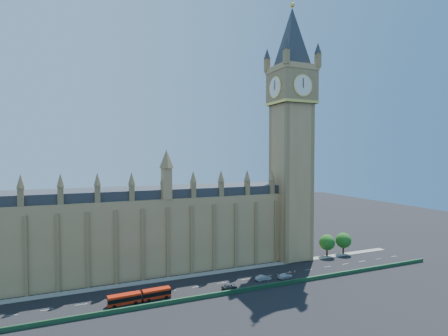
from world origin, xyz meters
name	(u,v)px	position (x,y,z in m)	size (l,w,h in m)	color
ground	(210,285)	(0.00, 0.00, 0.00)	(400.00, 400.00, 0.00)	black
palace_westminster	(116,232)	(-25.00, 22.00, 13.86)	(120.00, 20.00, 28.00)	#A37F4F
elizabeth_tower	(291,114)	(38.00, 13.99, 54.56)	(20.59, 20.59, 105.00)	#A37F4F
bridge_parapet	(221,294)	(0.00, -9.00, 0.60)	(160.00, 0.60, 1.20)	#1E4C2D
kerb_north	(200,275)	(0.00, 9.50, 0.08)	(160.00, 3.00, 0.16)	gray
tree_east_near	(327,242)	(52.22, 10.08, 5.64)	(6.00, 6.00, 8.50)	#382619
tree_east_far	(344,240)	(60.22, 10.08, 5.64)	(6.00, 6.00, 8.50)	#382619
red_bus	(140,297)	(-21.58, -4.45, 1.49)	(16.70, 3.43, 2.82)	#B7210C
car_grey	(229,286)	(4.15, -5.29, 0.78)	(1.84, 4.57, 1.56)	#3A3D41
car_silver	(263,278)	(16.68, -3.08, 0.81)	(1.72, 4.94, 1.63)	#93959A
car_white	(285,276)	(24.02, -4.12, 0.76)	(2.12, 5.21, 1.51)	silver
cone_a	(287,275)	(25.93, -2.39, 0.31)	(0.49, 0.49, 0.63)	black
cone_b	(290,272)	(28.11, -0.64, 0.36)	(0.55, 0.55, 0.74)	black
cone_c	(268,278)	(18.48, -2.89, 0.36)	(0.48, 0.48, 0.74)	black
cone_d	(295,271)	(30.18, -0.40, 0.31)	(0.48, 0.48, 0.63)	black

